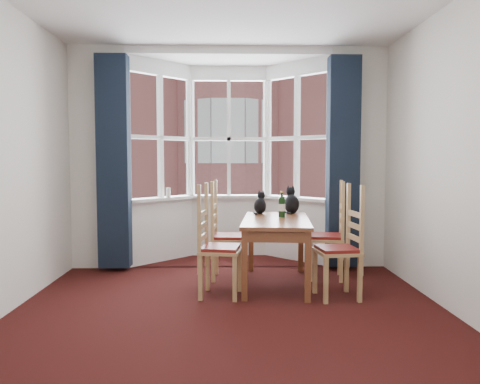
{
  "coord_description": "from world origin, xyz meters",
  "views": [
    {
      "loc": [
        -0.02,
        -3.73,
        1.38
      ],
      "look_at": [
        0.11,
        1.05,
        1.05
      ],
      "focal_mm": 35.0,
      "sensor_mm": 36.0,
      "label": 1
    }
  ],
  "objects_px": {
    "cat_right": "(292,202)",
    "dining_table": "(276,228)",
    "wine_bottle": "(282,206)",
    "chair_right_far": "(334,238)",
    "chair_left_far": "(222,238)",
    "chair_right_near": "(346,251)",
    "candle_tall": "(168,193)",
    "cat_left": "(260,205)",
    "chair_left_near": "(212,250)"
  },
  "relations": [
    {
      "from": "cat_right",
      "to": "dining_table",
      "type": "bearing_deg",
      "value": -114.65
    },
    {
      "from": "wine_bottle",
      "to": "chair_right_far",
      "type": "bearing_deg",
      "value": 9.52
    },
    {
      "from": "chair_left_far",
      "to": "chair_right_near",
      "type": "relative_size",
      "value": 1.0
    },
    {
      "from": "cat_right",
      "to": "candle_tall",
      "type": "distance_m",
      "value": 1.74
    },
    {
      "from": "cat_left",
      "to": "chair_left_near",
      "type": "bearing_deg",
      "value": -121.99
    },
    {
      "from": "dining_table",
      "to": "wine_bottle",
      "type": "height_order",
      "value": "wine_bottle"
    },
    {
      "from": "wine_bottle",
      "to": "candle_tall",
      "type": "xyz_separation_m",
      "value": [
        -1.42,
        1.1,
        0.07
      ]
    },
    {
      "from": "chair_right_far",
      "to": "candle_tall",
      "type": "height_order",
      "value": "candle_tall"
    },
    {
      "from": "chair_left_far",
      "to": "chair_right_far",
      "type": "distance_m",
      "value": 1.3
    },
    {
      "from": "chair_right_near",
      "to": "cat_left",
      "type": "bearing_deg",
      "value": 128.79
    },
    {
      "from": "chair_right_near",
      "to": "chair_left_near",
      "type": "bearing_deg",
      "value": 175.83
    },
    {
      "from": "candle_tall",
      "to": "wine_bottle",
      "type": "bearing_deg",
      "value": -37.8
    },
    {
      "from": "chair_left_far",
      "to": "wine_bottle",
      "type": "relative_size",
      "value": 3.13
    },
    {
      "from": "chair_right_near",
      "to": "cat_left",
      "type": "xyz_separation_m",
      "value": [
        -0.79,
        0.98,
        0.37
      ]
    },
    {
      "from": "chair_right_near",
      "to": "chair_right_far",
      "type": "distance_m",
      "value": 0.75
    },
    {
      "from": "chair_left_far",
      "to": "chair_right_near",
      "type": "bearing_deg",
      "value": -32.33
    },
    {
      "from": "chair_right_near",
      "to": "chair_right_far",
      "type": "height_order",
      "value": "same"
    },
    {
      "from": "chair_left_far",
      "to": "wine_bottle",
      "type": "height_order",
      "value": "wine_bottle"
    },
    {
      "from": "cat_left",
      "to": "cat_right",
      "type": "relative_size",
      "value": 0.83
    },
    {
      "from": "chair_left_far",
      "to": "wine_bottle",
      "type": "distance_m",
      "value": 0.8
    },
    {
      "from": "chair_left_near",
      "to": "chair_right_near",
      "type": "height_order",
      "value": "same"
    },
    {
      "from": "chair_left_near",
      "to": "chair_right_near",
      "type": "relative_size",
      "value": 1.0
    },
    {
      "from": "dining_table",
      "to": "chair_right_far",
      "type": "relative_size",
      "value": 1.51
    },
    {
      "from": "chair_right_near",
      "to": "cat_right",
      "type": "height_order",
      "value": "cat_right"
    },
    {
      "from": "cat_right",
      "to": "chair_left_near",
      "type": "bearing_deg",
      "value": -135.46
    },
    {
      "from": "chair_left_far",
      "to": "candle_tall",
      "type": "bearing_deg",
      "value": 127.58
    },
    {
      "from": "chair_left_far",
      "to": "chair_right_near",
      "type": "xyz_separation_m",
      "value": [
        1.25,
        -0.79,
        0.0
      ]
    },
    {
      "from": "chair_left_near",
      "to": "chair_left_far",
      "type": "relative_size",
      "value": 1.0
    },
    {
      "from": "chair_right_near",
      "to": "candle_tall",
      "type": "distance_m",
      "value": 2.68
    },
    {
      "from": "cat_left",
      "to": "wine_bottle",
      "type": "relative_size",
      "value": 0.97
    },
    {
      "from": "chair_left_near",
      "to": "cat_left",
      "type": "height_order",
      "value": "cat_left"
    },
    {
      "from": "dining_table",
      "to": "chair_right_near",
      "type": "relative_size",
      "value": 1.51
    },
    {
      "from": "cat_left",
      "to": "candle_tall",
      "type": "relative_size",
      "value": 2.21
    },
    {
      "from": "chair_left_near",
      "to": "cat_right",
      "type": "distance_m",
      "value": 1.37
    },
    {
      "from": "cat_right",
      "to": "chair_right_near",
      "type": "bearing_deg",
      "value": -68.27
    },
    {
      "from": "cat_right",
      "to": "candle_tall",
      "type": "xyz_separation_m",
      "value": [
        -1.58,
        0.72,
        0.07
      ]
    },
    {
      "from": "cat_left",
      "to": "chair_right_far",
      "type": "bearing_deg",
      "value": -15.52
    },
    {
      "from": "chair_left_far",
      "to": "cat_right",
      "type": "xyz_separation_m",
      "value": [
        0.84,
        0.23,
        0.39
      ]
    },
    {
      "from": "dining_table",
      "to": "cat_right",
      "type": "distance_m",
      "value": 0.63
    },
    {
      "from": "cat_left",
      "to": "cat_right",
      "type": "xyz_separation_m",
      "value": [
        0.38,
        0.04,
        0.02
      ]
    },
    {
      "from": "chair_left_near",
      "to": "candle_tall",
      "type": "height_order",
      "value": "candle_tall"
    },
    {
      "from": "chair_left_far",
      "to": "cat_left",
      "type": "height_order",
      "value": "cat_left"
    },
    {
      "from": "chair_right_near",
      "to": "cat_right",
      "type": "xyz_separation_m",
      "value": [
        -0.41,
        1.02,
        0.39
      ]
    },
    {
      "from": "chair_left_near",
      "to": "cat_right",
      "type": "relative_size",
      "value": 2.67
    },
    {
      "from": "chair_left_far",
      "to": "chair_right_far",
      "type": "xyz_separation_m",
      "value": [
        1.3,
        -0.04,
        0.0
      ]
    },
    {
      "from": "chair_right_far",
      "to": "cat_right",
      "type": "bearing_deg",
      "value": 149.38
    },
    {
      "from": "chair_left_near",
      "to": "chair_right_far",
      "type": "relative_size",
      "value": 1.0
    },
    {
      "from": "chair_left_near",
      "to": "chair_left_far",
      "type": "distance_m",
      "value": 0.7
    },
    {
      "from": "chair_right_near",
      "to": "chair_right_far",
      "type": "xyz_separation_m",
      "value": [
        0.05,
        0.75,
        0.0
      ]
    },
    {
      "from": "candle_tall",
      "to": "chair_right_near",
      "type": "bearing_deg",
      "value": -41.32
    }
  ]
}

